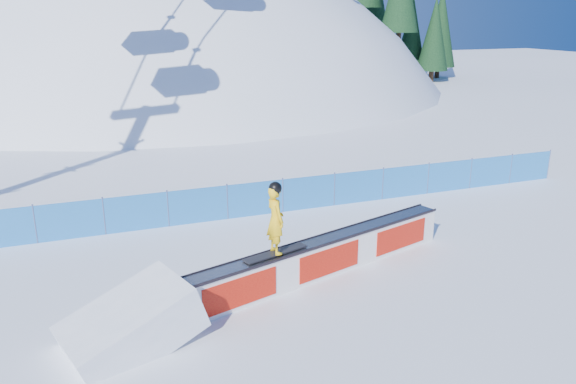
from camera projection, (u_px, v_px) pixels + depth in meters
name	position (u px, v px, depth m)	size (l,w,h in m)	color
ground	(369.00, 257.00, 16.19)	(160.00, 160.00, 0.00)	white
snow_hill	(169.00, 259.00, 59.08)	(64.00, 64.00, 64.00)	white
safety_fence	(309.00, 193.00, 20.02)	(22.05, 0.05, 1.30)	blue
rail_box	(323.00, 257.00, 14.96)	(8.40, 3.08, 1.03)	white
snow_ramp	(133.00, 342.00, 11.98)	(2.67, 1.78, 1.00)	white
snowboarder	(275.00, 219.00, 13.61)	(1.79, 0.82, 1.85)	black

